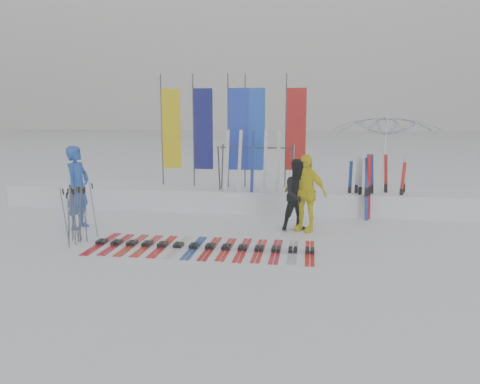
% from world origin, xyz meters
% --- Properties ---
extents(ground, '(120.00, 120.00, 0.00)m').
position_xyz_m(ground, '(0.00, 0.00, 0.00)').
color(ground, white).
rests_on(ground, ground).
extents(snow_bank, '(14.00, 1.60, 0.60)m').
position_xyz_m(snow_bank, '(0.00, 4.60, 0.30)').
color(snow_bank, white).
rests_on(snow_bank, ground).
extents(person_blue, '(0.53, 0.76, 1.97)m').
position_xyz_m(person_blue, '(-3.70, 1.74, 0.98)').
color(person_blue, '#1E49AF').
rests_on(person_blue, ground).
extents(person_black, '(1.00, 0.90, 1.67)m').
position_xyz_m(person_black, '(1.48, 2.31, 0.84)').
color(person_black, black).
rests_on(person_black, ground).
extents(person_yellow, '(1.14, 0.85, 1.79)m').
position_xyz_m(person_yellow, '(1.62, 2.30, 0.90)').
color(person_yellow, yellow).
rests_on(person_yellow, ground).
extents(tent_canopy, '(3.65, 3.69, 2.73)m').
position_xyz_m(tent_canopy, '(3.80, 5.06, 1.37)').
color(tent_canopy, white).
rests_on(tent_canopy, ground).
extents(ski_row, '(4.51, 1.69, 0.07)m').
position_xyz_m(ski_row, '(-0.41, 0.53, 0.04)').
color(ski_row, red).
rests_on(ski_row, ground).
extents(pole_cluster, '(0.45, 0.96, 1.25)m').
position_xyz_m(pole_cluster, '(-3.14, 0.58, 0.60)').
color(pole_cluster, '#595B60').
rests_on(pole_cluster, ground).
extents(feather_flags, '(4.20, 0.23, 3.20)m').
position_xyz_m(feather_flags, '(-0.53, 4.79, 2.24)').
color(feather_flags, '#383A3F').
rests_on(feather_flags, ground).
extents(ski_rack, '(2.04, 0.80, 1.23)m').
position_xyz_m(ski_rack, '(0.27, 4.20, 1.38)').
color(ski_rack, '#383A3F').
rests_on(ski_rack, ground).
extents(upright_skis, '(1.49, 1.20, 1.68)m').
position_xyz_m(upright_skis, '(3.35, 4.06, 0.79)').
color(upright_skis, silver).
rests_on(upright_skis, ground).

